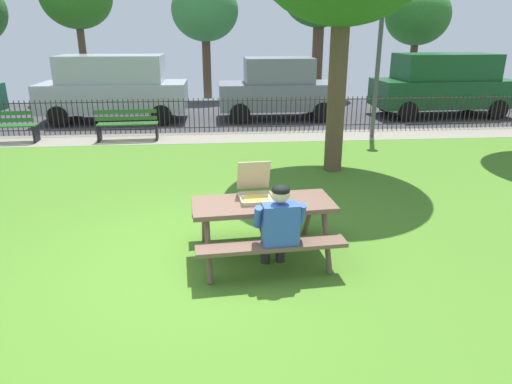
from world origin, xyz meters
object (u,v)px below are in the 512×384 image
(picnic_table_foreground, at_px, (263,214))
(parked_car_far_right, at_px, (443,84))
(parked_car_center, at_px, (114,87))
(far_tree_right, at_px, (418,16))
(pizza_box_open, at_px, (256,192))
(park_bench_center, at_px, (128,125))
(parked_car_right, at_px, (278,88))
(adult_at_table, at_px, (279,225))
(park_bench_left, at_px, (4,127))
(lamp_post_walkway, at_px, (381,35))
(far_tree_center, at_px, (205,11))

(picnic_table_foreground, height_order, parked_car_far_right, parked_car_far_right)
(parked_car_center, distance_m, far_tree_right, 13.21)
(pizza_box_open, xyz_separation_m, park_bench_center, (-2.85, 6.89, -0.45))
(picnic_table_foreground, xyz_separation_m, parked_car_right, (1.53, 9.89, 0.41))
(pizza_box_open, distance_m, adult_at_table, 0.69)
(park_bench_left, bearing_deg, park_bench_center, 0.00)
(parked_car_right, height_order, parked_car_far_right, parked_car_far_right)
(picnic_table_foreground, relative_size, lamp_post_walkway, 0.42)
(pizza_box_open, bearing_deg, far_tree_center, 93.08)
(park_bench_left, distance_m, park_bench_center, 3.18)
(adult_at_table, relative_size, far_tree_right, 0.26)
(pizza_box_open, xyz_separation_m, far_tree_right, (8.28, 14.80, 2.50))
(park_bench_center, height_order, far_tree_center, far_tree_center)
(park_bench_left, relative_size, lamp_post_walkway, 0.36)
(adult_at_table, distance_m, lamp_post_walkway, 8.48)
(adult_at_table, height_order, park_bench_left, adult_at_table)
(park_bench_center, xyz_separation_m, far_tree_center, (2.06, 7.91, 3.12))
(lamp_post_walkway, height_order, parked_car_center, lamp_post_walkway)
(lamp_post_walkway, distance_m, parked_car_far_right, 4.82)
(park_bench_left, distance_m, parked_car_far_right, 13.62)
(pizza_box_open, xyz_separation_m, lamp_post_walkway, (3.87, 6.75, 1.85))
(lamp_post_walkway, distance_m, far_tree_center, 9.34)
(park_bench_left, distance_m, parked_car_center, 3.75)
(parked_car_center, bearing_deg, picnic_table_foreground, -68.99)
(park_bench_left, bearing_deg, far_tree_center, 56.54)
(picnic_table_foreground, distance_m, park_bench_center, 7.61)
(pizza_box_open, height_order, far_tree_right, far_tree_right)
(adult_at_table, bearing_deg, parked_car_right, 82.37)
(picnic_table_foreground, relative_size, pizza_box_open, 3.47)
(picnic_table_foreground, height_order, pizza_box_open, pizza_box_open)
(park_bench_center, xyz_separation_m, parked_car_center, (-0.86, 2.87, 0.68))
(parked_car_right, relative_size, parked_car_far_right, 0.84)
(pizza_box_open, distance_m, far_tree_center, 15.06)
(adult_at_table, relative_size, park_bench_center, 0.74)
(park_bench_center, relative_size, parked_car_center, 0.35)
(parked_car_right, distance_m, far_tree_center, 6.13)
(adult_at_table, xyz_separation_m, park_bench_center, (-3.07, 7.51, -0.24))
(adult_at_table, distance_m, parked_car_center, 11.11)
(park_bench_center, bearing_deg, park_bench_left, -180.00)
(pizza_box_open, distance_m, parked_car_center, 10.45)
(parked_car_right, bearing_deg, pizza_box_open, -99.38)
(picnic_table_foreground, height_order, parked_car_center, parked_car_center)
(parked_car_far_right, bearing_deg, park_bench_center, -164.16)
(picnic_table_foreground, relative_size, park_bench_left, 1.18)
(adult_at_table, height_order, parked_car_center, parked_car_center)
(parked_car_far_right, bearing_deg, pizza_box_open, -126.69)
(park_bench_left, height_order, lamp_post_walkway, lamp_post_walkway)
(picnic_table_foreground, bearing_deg, parked_car_center, 111.01)
(lamp_post_walkway, bearing_deg, parked_car_far_right, 41.46)
(pizza_box_open, relative_size, adult_at_table, 0.46)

